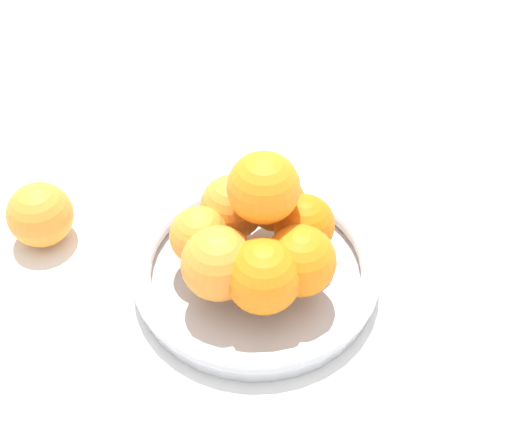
# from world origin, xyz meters

# --- Properties ---
(ground_plane) EXTENTS (4.00, 4.00, 0.00)m
(ground_plane) POSITION_xyz_m (0.00, 0.00, 0.00)
(ground_plane) COLOR white
(fruit_bowl) EXTENTS (0.28, 0.28, 0.04)m
(fruit_bowl) POSITION_xyz_m (0.00, 0.00, 0.02)
(fruit_bowl) COLOR silver
(fruit_bowl) RESTS_ON ground_plane
(orange_pile) EXTENTS (0.18, 0.19, 0.14)m
(orange_pile) POSITION_xyz_m (-0.00, 0.00, 0.09)
(orange_pile) COLOR orange
(orange_pile) RESTS_ON fruit_bowl
(stray_orange) EXTENTS (0.08, 0.08, 0.08)m
(stray_orange) POSITION_xyz_m (0.24, -0.10, 0.04)
(stray_orange) COLOR orange
(stray_orange) RESTS_ON ground_plane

